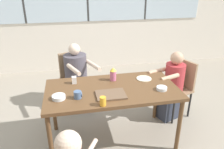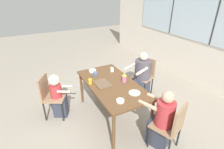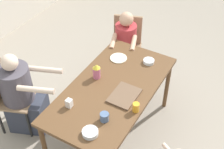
{
  "view_description": "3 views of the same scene",
  "coord_description": "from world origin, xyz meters",
  "px_view_note": "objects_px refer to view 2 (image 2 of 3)",
  "views": [
    {
      "loc": [
        -0.46,
        -2.28,
        1.96
      ],
      "look_at": [
        0.0,
        0.0,
        0.94
      ],
      "focal_mm": 35.0,
      "sensor_mm": 36.0,
      "label": 1
    },
    {
      "loc": [
        2.45,
        -1.3,
        2.34
      ],
      "look_at": [
        0.0,
        0.0,
        0.94
      ],
      "focal_mm": 28.0,
      "sensor_mm": 36.0,
      "label": 2
    },
    {
      "loc": [
        -2.04,
        -1.16,
        2.97
      ],
      "look_at": [
        0.0,
        0.0,
        0.94
      ],
      "focal_mm": 50.0,
      "sensor_mm": 36.0,
      "label": 3
    }
  ],
  "objects_px": {
    "person_woman_green_shirt": "(162,122)",
    "bowl_white_shallow": "(120,101)",
    "coffee_mug": "(95,74)",
    "person_toddler": "(58,96)",
    "chair_for_toddler": "(49,93)",
    "sippy_cup": "(124,78)",
    "person_man_blue_shirt": "(141,78)",
    "juice_glass": "(90,81)",
    "milk_carton_small": "(112,70)",
    "chair_for_man_blue_shirt": "(145,73)",
    "chair_for_woman_green_shirt": "(172,124)",
    "bowl_cereal": "(92,71)"
  },
  "relations": [
    {
      "from": "chair_for_toddler",
      "to": "person_woman_green_shirt",
      "type": "distance_m",
      "value": 2.1
    },
    {
      "from": "chair_for_woman_green_shirt",
      "to": "sippy_cup",
      "type": "relative_size",
      "value": 5.02
    },
    {
      "from": "coffee_mug",
      "to": "bowl_cereal",
      "type": "relative_size",
      "value": 0.61
    },
    {
      "from": "coffee_mug",
      "to": "juice_glass",
      "type": "distance_m",
      "value": 0.32
    },
    {
      "from": "chair_for_toddler",
      "to": "bowl_white_shallow",
      "type": "bearing_deg",
      "value": 67.07
    },
    {
      "from": "bowl_white_shallow",
      "to": "bowl_cereal",
      "type": "bearing_deg",
      "value": 178.71
    },
    {
      "from": "sippy_cup",
      "to": "milk_carton_small",
      "type": "relative_size",
      "value": 1.94
    },
    {
      "from": "chair_for_toddler",
      "to": "person_man_blue_shirt",
      "type": "xyz_separation_m",
      "value": [
        0.22,
        2.0,
        -0.05
      ]
    },
    {
      "from": "coffee_mug",
      "to": "person_toddler",
      "type": "bearing_deg",
      "value": -98.11
    },
    {
      "from": "coffee_mug",
      "to": "juice_glass",
      "type": "xyz_separation_m",
      "value": [
        0.24,
        -0.2,
        0.01
      ]
    },
    {
      "from": "coffee_mug",
      "to": "chair_for_toddler",
      "type": "bearing_deg",
      "value": -101.8
    },
    {
      "from": "chair_for_toddler",
      "to": "person_toddler",
      "type": "distance_m",
      "value": 0.17
    },
    {
      "from": "chair_for_woman_green_shirt",
      "to": "person_toddler",
      "type": "xyz_separation_m",
      "value": [
        -1.65,
        -1.32,
        -0.07
      ]
    },
    {
      "from": "person_woman_green_shirt",
      "to": "bowl_white_shallow",
      "type": "relative_size",
      "value": 8.37
    },
    {
      "from": "chair_for_woman_green_shirt",
      "to": "juice_glass",
      "type": "relative_size",
      "value": 8.97
    },
    {
      "from": "chair_for_woman_green_shirt",
      "to": "milk_carton_small",
      "type": "distance_m",
      "value": 1.6
    },
    {
      "from": "person_toddler",
      "to": "sippy_cup",
      "type": "height_order",
      "value": "sippy_cup"
    },
    {
      "from": "coffee_mug",
      "to": "juice_glass",
      "type": "relative_size",
      "value": 0.93
    },
    {
      "from": "chair_for_toddler",
      "to": "bowl_cereal",
      "type": "height_order",
      "value": "chair_for_toddler"
    },
    {
      "from": "chair_for_man_blue_shirt",
      "to": "juice_glass",
      "type": "height_order",
      "value": "chair_for_man_blue_shirt"
    },
    {
      "from": "person_woman_green_shirt",
      "to": "milk_carton_small",
      "type": "height_order",
      "value": "person_woman_green_shirt"
    },
    {
      "from": "chair_for_man_blue_shirt",
      "to": "bowl_white_shallow",
      "type": "xyz_separation_m",
      "value": [
        1.0,
        -1.27,
        0.26
      ]
    },
    {
      "from": "person_woman_green_shirt",
      "to": "person_man_blue_shirt",
      "type": "distance_m",
      "value": 1.47
    },
    {
      "from": "milk_carton_small",
      "to": "bowl_white_shallow",
      "type": "relative_size",
      "value": 0.72
    },
    {
      "from": "chair_for_woman_green_shirt",
      "to": "person_man_blue_shirt",
      "type": "height_order",
      "value": "person_man_blue_shirt"
    },
    {
      "from": "chair_for_man_blue_shirt",
      "to": "bowl_white_shallow",
      "type": "distance_m",
      "value": 1.64
    },
    {
      "from": "chair_for_toddler",
      "to": "person_woman_green_shirt",
      "type": "xyz_separation_m",
      "value": [
        1.57,
        1.39,
        -0.05
      ]
    },
    {
      "from": "chair_for_man_blue_shirt",
      "to": "juice_glass",
      "type": "relative_size",
      "value": 8.97
    },
    {
      "from": "sippy_cup",
      "to": "bowl_cereal",
      "type": "relative_size",
      "value": 1.18
    },
    {
      "from": "chair_for_man_blue_shirt",
      "to": "person_woman_green_shirt",
      "type": "height_order",
      "value": "person_woman_green_shirt"
    },
    {
      "from": "person_man_blue_shirt",
      "to": "bowl_white_shallow",
      "type": "distance_m",
      "value": 1.49
    },
    {
      "from": "chair_for_man_blue_shirt",
      "to": "person_man_blue_shirt",
      "type": "xyz_separation_m",
      "value": [
        0.06,
        -0.16,
        -0.05
      ]
    },
    {
      "from": "sippy_cup",
      "to": "bowl_cereal",
      "type": "bearing_deg",
      "value": -152.57
    },
    {
      "from": "coffee_mug",
      "to": "bowl_cereal",
      "type": "bearing_deg",
      "value": 172.84
    },
    {
      "from": "sippy_cup",
      "to": "chair_for_woman_green_shirt",
      "type": "bearing_deg",
      "value": 10.05
    },
    {
      "from": "chair_for_toddler",
      "to": "juice_glass",
      "type": "bearing_deg",
      "value": 87.75
    },
    {
      "from": "milk_carton_small",
      "to": "chair_for_man_blue_shirt",
      "type": "bearing_deg",
      "value": 90.14
    },
    {
      "from": "coffee_mug",
      "to": "milk_carton_small",
      "type": "xyz_separation_m",
      "value": [
        -0.02,
        0.38,
        0.0
      ]
    },
    {
      "from": "person_man_blue_shirt",
      "to": "juice_glass",
      "type": "bearing_deg",
      "value": 77.53
    },
    {
      "from": "chair_for_man_blue_shirt",
      "to": "person_woman_green_shirt",
      "type": "distance_m",
      "value": 1.6
    },
    {
      "from": "chair_for_man_blue_shirt",
      "to": "chair_for_woman_green_shirt",
      "type": "bearing_deg",
      "value": 134.34
    },
    {
      "from": "chair_for_man_blue_shirt",
      "to": "milk_carton_small",
      "type": "bearing_deg",
      "value": 68.77
    },
    {
      "from": "chair_for_woman_green_shirt",
      "to": "chair_for_man_blue_shirt",
      "type": "relative_size",
      "value": 1.0
    },
    {
      "from": "chair_for_toddler",
      "to": "person_woman_green_shirt",
      "type": "relative_size",
      "value": 0.84
    },
    {
      "from": "chair_for_woman_green_shirt",
      "to": "person_toddler",
      "type": "relative_size",
      "value": 0.95
    },
    {
      "from": "person_toddler",
      "to": "sippy_cup",
      "type": "relative_size",
      "value": 5.28
    },
    {
      "from": "person_man_blue_shirt",
      "to": "bowl_cereal",
      "type": "bearing_deg",
      "value": 55.91
    },
    {
      "from": "person_man_blue_shirt",
      "to": "person_woman_green_shirt",
      "type": "bearing_deg",
      "value": 134.55
    },
    {
      "from": "chair_for_woman_green_shirt",
      "to": "person_man_blue_shirt",
      "type": "xyz_separation_m",
      "value": [
        -1.5,
        0.54,
        -0.05
      ]
    },
    {
      "from": "bowl_white_shallow",
      "to": "chair_for_man_blue_shirt",
      "type": "bearing_deg",
      "value": 128.22
    }
  ]
}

